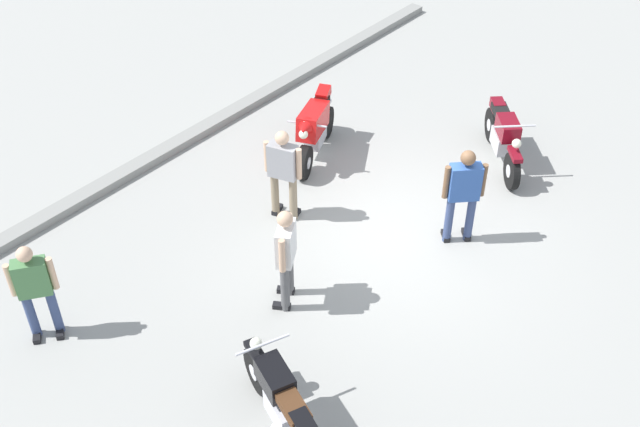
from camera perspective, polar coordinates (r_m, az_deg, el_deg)
ground_plane at (r=12.76m, az=5.89°, el=-1.47°), size 40.00×40.00×0.00m
curb_edge at (r=15.20m, az=-8.33°, el=6.12°), size 14.00×0.30×0.15m
motorcycle_red_sportbike at (r=14.09m, az=-0.41°, el=6.20°), size 1.85×1.05×1.14m
motorcycle_maroon_cruiser at (r=14.35m, az=13.12°, el=5.39°), size 1.58×1.54×1.09m
motorcycle_black_cruiser at (r=9.75m, az=-2.83°, el=-13.53°), size 0.99×1.98×1.09m
person_in_white_shirt at (r=10.95m, az=-2.48°, el=-2.84°), size 0.59×0.49×1.66m
person_in_gray_shirt at (r=12.48m, az=-2.68°, el=3.18°), size 0.42×0.64×1.66m
person_in_green_shirt at (r=11.19m, az=-19.93°, el=-5.03°), size 0.56×0.49×1.58m
person_in_blue_shirt at (r=12.16m, az=10.33°, el=1.62°), size 0.56×0.55×1.71m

